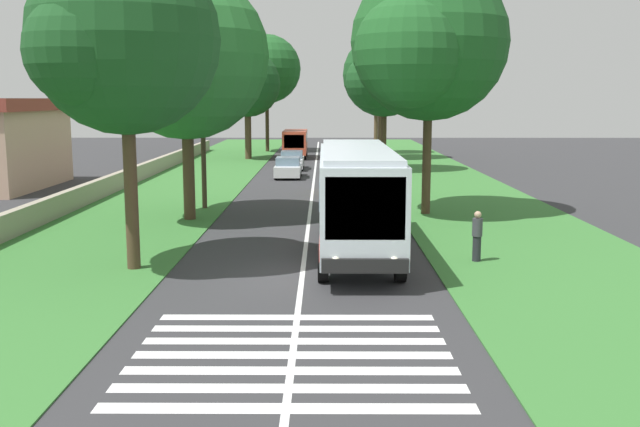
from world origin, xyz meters
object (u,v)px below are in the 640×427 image
at_px(trailing_minibus_0, 295,141).
at_px(roadside_tree_right_3, 425,46).
at_px(roadside_tree_right_1, 380,74).
at_px(roadside_tree_left_1, 246,85).
at_px(roadside_tree_left_2, 265,71).
at_px(roadside_tree_left_3, 183,61).
at_px(trailing_car_1, 288,168).
at_px(roadside_tree_left_0, 123,44).
at_px(trailing_car_0, 342,182).
at_px(trailing_car_2, 292,161).
at_px(roadside_tree_right_0, 376,75).
at_px(utility_pole, 203,131).
at_px(coach_bus, 356,193).
at_px(roadside_tree_right_2, 382,77).
at_px(pedestrian, 477,236).

bearing_deg(trailing_minibus_0, roadside_tree_right_3, -167.64).
distance_m(roadside_tree_right_1, roadside_tree_right_3, 31.65).
height_order(roadside_tree_left_1, roadside_tree_left_2, roadside_tree_left_2).
xyz_separation_m(roadside_tree_left_1, roadside_tree_left_3, (-32.89, -0.70, 0.47)).
xyz_separation_m(trailing_car_1, roadside_tree_left_0, (-27.22, 3.72, 6.40)).
xyz_separation_m(trailing_car_0, roadside_tree_right_3, (-7.63, -3.55, 7.10)).
height_order(trailing_car_2, roadside_tree_left_1, roadside_tree_left_1).
height_order(trailing_car_1, roadside_tree_left_1, roadside_tree_left_1).
distance_m(trailing_car_1, roadside_tree_left_2, 26.07).
distance_m(roadside_tree_left_1, roadside_tree_right_0, 13.74).
height_order(trailing_car_0, roadside_tree_right_0, roadside_tree_right_0).
distance_m(trailing_car_1, utility_pole, 15.16).
xyz_separation_m(coach_bus, utility_pole, (10.58, 7.05, 1.71)).
relative_size(trailing_car_0, roadside_tree_left_0, 0.42).
distance_m(coach_bus, roadside_tree_left_0, 9.09).
relative_size(trailing_car_0, roadside_tree_left_3, 0.40).
distance_m(trailing_car_2, roadside_tree_left_0, 34.03).
height_order(coach_bus, trailing_car_1, coach_bus).
xyz_separation_m(roadside_tree_left_3, utility_pole, (3.12, -0.30, -3.17)).
bearing_deg(roadside_tree_right_2, pedestrian, -178.54).
relative_size(coach_bus, trailing_car_2, 2.60).
bearing_deg(utility_pole, roadside_tree_left_2, 0.13).
distance_m(trailing_minibus_0, roadside_tree_left_0, 44.52).
xyz_separation_m(roadside_tree_right_0, utility_pole, (-36.42, 10.98, -3.81)).
bearing_deg(roadside_tree_right_3, roadside_tree_left_1, 20.08).
bearing_deg(roadside_tree_left_2, roadside_tree_right_3, -165.44).
height_order(coach_bus, trailing_minibus_0, coach_bus).
relative_size(trailing_car_0, roadside_tree_right_3, 0.37).
height_order(trailing_car_2, roadside_tree_right_2, roadside_tree_right_2).
bearing_deg(trailing_car_1, roadside_tree_left_3, 167.92).
height_order(trailing_car_0, roadside_tree_left_1, roadside_tree_left_1).
distance_m(trailing_car_0, roadside_tree_left_1, 25.84).
xyz_separation_m(trailing_car_0, utility_pole, (-5.90, 6.97, 3.19)).
bearing_deg(roadside_tree_right_2, roadside_tree_left_2, 27.09).
height_order(coach_bus, roadside_tree_right_0, roadside_tree_right_0).
height_order(roadside_tree_right_2, pedestrian, roadside_tree_right_2).
xyz_separation_m(roadside_tree_left_3, pedestrian, (-8.79, -11.32, -6.13)).
bearing_deg(utility_pole, roadside_tree_left_3, 174.55).
bearing_deg(roadside_tree_right_0, roadside_tree_left_1, 119.05).
distance_m(roadside_tree_left_2, roadside_tree_right_3, 42.21).
distance_m(trailing_car_0, roadside_tree_right_1, 25.30).
distance_m(trailing_minibus_0, roadside_tree_right_3, 34.31).
distance_m(roadside_tree_right_1, roadside_tree_right_2, 11.02).
bearing_deg(roadside_tree_right_3, roadside_tree_right_2, 0.77).
bearing_deg(roadside_tree_right_3, roadside_tree_right_1, -0.71).
relative_size(roadside_tree_left_3, roadside_tree_right_3, 0.94).
relative_size(trailing_car_1, trailing_minibus_0, 0.72).
bearing_deg(roadside_tree_left_3, roadside_tree_left_2, -0.28).
bearing_deg(roadside_tree_right_2, roadside_tree_left_0, 161.68).
distance_m(trailing_car_2, roadside_tree_left_2, 20.48).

